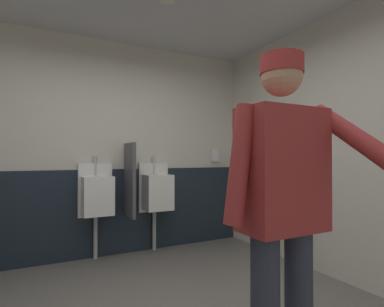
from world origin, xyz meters
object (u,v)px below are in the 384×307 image
urinal_left (97,195)px  person (283,200)px  urinal_middle (157,192)px  soap_dispenser (215,155)px

urinal_left → person: size_ratio=0.72×
urinal_middle → soap_dispenser: bearing=7.1°
person → urinal_left: bearing=100.0°
urinal_middle → person: size_ratio=0.72×
soap_dispenser → person: bearing=-115.1°
urinal_middle → soap_dispenser: size_ratio=6.89×
urinal_left → urinal_middle: size_ratio=1.00×
urinal_left → soap_dispenser: soap_dispenser is taller
urinal_left → soap_dispenser: (1.71, 0.12, 0.48)m
person → soap_dispenser: bearing=64.9°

